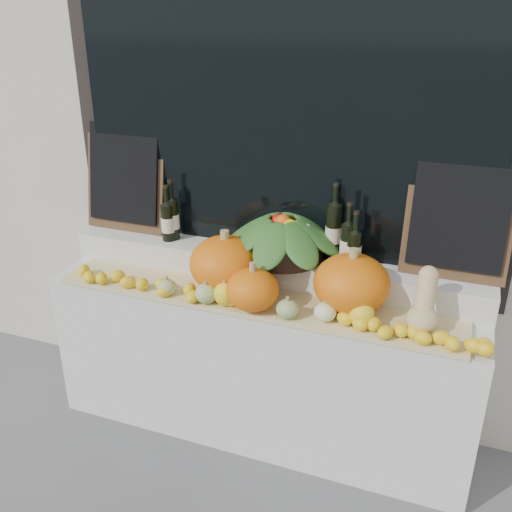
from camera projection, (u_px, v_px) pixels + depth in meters
storefront_facade at (308, 8)px, 3.06m from camera, size 7.00×0.94×4.50m
display_sill at (261, 362)px, 3.18m from camera, size 2.30×0.55×0.88m
rear_tier at (271, 267)px, 3.10m from camera, size 2.30×0.25×0.16m
straw_bedding at (253, 301)px, 2.89m from camera, size 2.10×0.32×0.02m
pumpkin_left at (225, 263)px, 2.93m from camera, size 0.49×0.49×0.28m
pumpkin_right at (352, 283)px, 2.73m from camera, size 0.41×0.41×0.28m
pumpkin_center at (253, 290)px, 2.75m from camera, size 0.34×0.34×0.21m
butternut_squash at (424, 306)px, 2.56m from camera, size 0.15×0.21×0.29m
decorative_gourds at (265, 302)px, 2.74m from camera, size 1.09×0.17×0.14m
lemon_heap at (244, 303)px, 2.78m from camera, size 2.20×0.16×0.06m
produce_bowl at (283, 236)px, 2.98m from camera, size 0.66×0.66×0.25m
wine_bottle_far_left at (168, 222)px, 3.19m from camera, size 0.08×0.08×0.32m
wine_bottle_near_left at (172, 218)px, 3.21m from camera, size 0.08×0.08×0.35m
wine_bottle_tall at (333, 232)px, 2.94m from camera, size 0.08×0.08×0.41m
wine_bottle_near_right at (347, 245)px, 2.87m from camera, size 0.08×0.08×0.34m
wine_bottle_far_right at (354, 250)px, 2.84m from camera, size 0.08×0.08×0.31m
chalkboard_left at (124, 176)px, 3.28m from camera, size 0.50×0.14×0.61m
chalkboard_right at (460, 214)px, 2.69m from camera, size 0.50×0.14×0.61m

